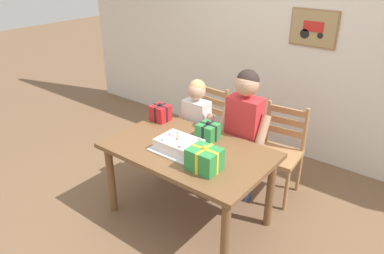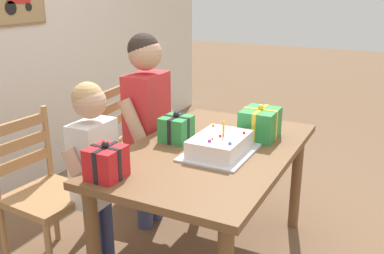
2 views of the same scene
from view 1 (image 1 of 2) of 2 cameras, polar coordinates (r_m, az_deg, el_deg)
name	(u,v)px [view 1 (image 1 of 2)]	position (r m, az deg, el deg)	size (l,w,h in m)	color
ground_plane	(189,216)	(3.56, -0.54, -13.67)	(20.00, 20.00, 0.00)	brown
back_wall	(286,44)	(4.39, 14.35, 12.39)	(6.40, 0.11, 2.60)	silver
dining_table	(188,158)	(3.19, -0.59, -4.87)	(1.42, 0.88, 0.73)	brown
birthday_cake	(179,145)	(3.09, -2.01, -2.84)	(0.44, 0.34, 0.19)	silver
gift_box_red_large	(161,113)	(3.64, -4.90, 2.18)	(0.17, 0.16, 0.19)	red
gift_box_beside_cake	(208,132)	(3.26, 2.48, -0.74)	(0.18, 0.17, 0.18)	#2D8E42
gift_box_corner_small	(204,159)	(2.81, 1.94, -5.02)	(0.24, 0.21, 0.21)	#2D8E42
chair_left	(204,127)	(4.11, 1.89, -0.05)	(0.45, 0.45, 0.92)	#A87A4C
chair_right	(279,152)	(3.72, 13.27, -3.78)	(0.46, 0.46, 0.92)	#A87A4C
child_older	(244,125)	(3.41, 8.09, 0.38)	(0.48, 0.27, 1.33)	#38426B
child_younger	(196,121)	(3.74, 0.66, 0.89)	(0.41, 0.23, 1.13)	#38426B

